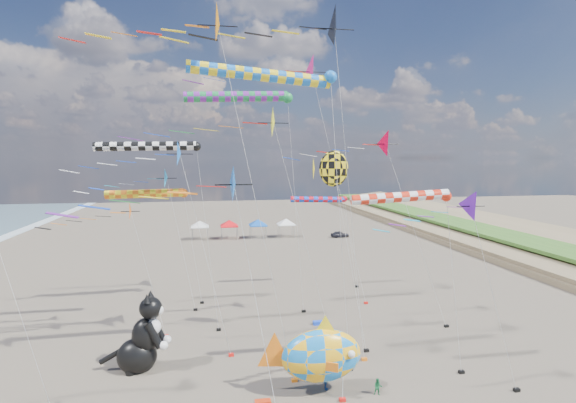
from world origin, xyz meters
The scene contains 27 objects.
delta_kite_0 centered at (-0.29, 14.75, 16.20)m, with size 13.49×2.42×17.72m.
delta_kite_1 centered at (9.83, 15.64, 14.90)m, with size 11.94×2.39×16.37m.
delta_kite_2 centered at (-11.94, 17.63, 9.48)m, with size 8.90×1.56×10.71m.
delta_kite_3 centered at (2.50, 10.99, 21.92)m, with size 12.75×2.89×23.60m.
delta_kite_4 centered at (-4.69, 8.98, 20.96)m, with size 12.09×2.41×22.44m.
delta_kite_5 centered at (5.25, 22.53, 21.54)m, with size 15.13×3.14×23.32m.
delta_kite_6 centered at (-9.57, 23.50, 11.87)m, with size 9.98×2.01×13.22m.
delta_kite_7 centered at (-7.64, 13.33, 13.97)m, with size 10.61×1.96×15.31m.
delta_kite_9 centered at (8.50, 5.41, 11.10)m, with size 9.56×1.86×12.36m.
delta_kite_10 centered at (-4.93, 1.22, 12.51)m, with size 9.31×1.79×13.81m.
windsock_0 centered at (7.19, 8.09, 11.52)m, with size 7.76×0.66×11.94m.
windsock_1 centered at (-9.94, 25.46, 10.65)m, with size 8.66×0.83×11.12m.
windsock_2 centered at (-1.06, 9.78, 18.84)m, with size 10.35×0.80×19.32m.
windsock_3 centered at (7.04, 28.01, 9.57)m, with size 7.48×0.65×9.97m.
windsock_4 centered at (-8.86, 18.25, 14.79)m, with size 9.20×0.72×15.23m.
windsock_5 centered at (-1.65, 21.32, 19.09)m, with size 10.44×0.93×19.61m.
angelfish_kite centered at (4.23, 14.30, 13.10)m, with size 3.74×3.02×14.52m.
cat_inflatable centered at (-9.17, 12.33, 2.65)m, with size 3.92×1.96×5.29m, color black, non-canonical shape.
fish_inflatable centered at (1.68, 7.23, 2.40)m, with size 6.47×2.81×4.84m.
person_adult centered at (3.37, 9.61, 0.83)m, with size 0.60×0.40×1.66m, color gray.
child_green centered at (5.01, 6.51, 0.51)m, with size 0.49×0.38×1.02m, color #1F753F.
child_blue centered at (2.14, 7.68, 0.51)m, with size 0.60×0.25×1.03m, color #274D9A.
kite_bag_0 centered at (3.09, 11.32, 0.15)m, with size 0.90×0.44×0.30m, color black.
kite_bag_1 centered at (-1.83, 6.62, 0.15)m, with size 0.90×0.44×0.30m, color red.
kite_bag_2 centered at (4.33, 18.12, 0.15)m, with size 0.90×0.44×0.30m, color blue.
tent_row centered at (1.50, 60.00, 3.15)m, with size 19.20×4.20×3.80m.
parked_car centered at (18.30, 58.00, 0.55)m, with size 1.29×3.20×1.09m, color #26262D.
Camera 1 is at (-4.75, -17.42, 13.98)m, focal length 28.00 mm.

